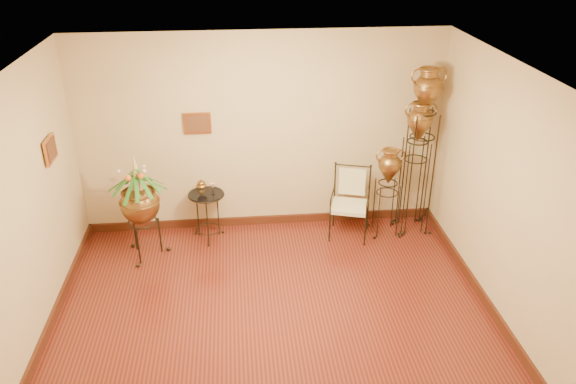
{
  "coord_description": "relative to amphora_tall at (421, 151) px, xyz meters",
  "views": [
    {
      "loc": [
        -0.34,
        -4.71,
        4.15
      ],
      "look_at": [
        0.25,
        1.3,
        1.1
      ],
      "focal_mm": 35.0,
      "sensor_mm": 36.0,
      "label": 1
    }
  ],
  "objects": [
    {
      "name": "amphora_short",
      "position": [
        -0.44,
        -0.07,
        -0.57
      ],
      "size": [
        0.43,
        0.43,
        1.3
      ],
      "rotation": [
        0.0,
        0.0,
        -0.09
      ],
      "color": "black",
      "rests_on": "ground"
    },
    {
      "name": "room_shell",
      "position": [
        -2.16,
        -2.14,
        0.52
      ],
      "size": [
        5.02,
        5.02,
        2.81
      ],
      "color": "tan",
      "rests_on": "ground"
    },
    {
      "name": "amphora_mid",
      "position": [
        -0.06,
        -0.0,
        -0.24
      ],
      "size": [
        0.43,
        0.43,
        1.92
      ],
      "rotation": [
        0.0,
        0.0,
        0.01
      ],
      "color": "black",
      "rests_on": "ground"
    },
    {
      "name": "planter_urn",
      "position": [
        -3.76,
        -0.35,
        -0.39
      ],
      "size": [
        0.96,
        0.96,
        1.48
      ],
      "rotation": [
        0.0,
        0.0,
        -0.24
      ],
      "color": "black",
      "rests_on": "ground"
    },
    {
      "name": "amphora_tall",
      "position": [
        0.0,
        0.0,
        0.0
      ],
      "size": [
        0.58,
        0.58,
        2.37
      ],
      "rotation": [
        0.0,
        0.0,
        0.28
      ],
      "color": "black",
      "rests_on": "ground"
    },
    {
      "name": "armchair",
      "position": [
        -0.97,
        -0.12,
        -0.71
      ],
      "size": [
        0.69,
        0.66,
        1.0
      ],
      "rotation": [
        0.0,
        0.0,
        -0.29
      ],
      "color": "black",
      "rests_on": "ground"
    },
    {
      "name": "ground",
      "position": [
        -2.15,
        -2.15,
        -1.21
      ],
      "size": [
        5.0,
        5.0,
        0.0
      ],
      "primitive_type": "plane",
      "color": "maroon",
      "rests_on": "ground"
    },
    {
      "name": "side_table",
      "position": [
        -2.94,
        0.0,
        -0.85
      ],
      "size": [
        0.61,
        0.61,
        0.88
      ],
      "rotation": [
        0.0,
        0.0,
        -0.33
      ],
      "color": "black",
      "rests_on": "ground"
    }
  ]
}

